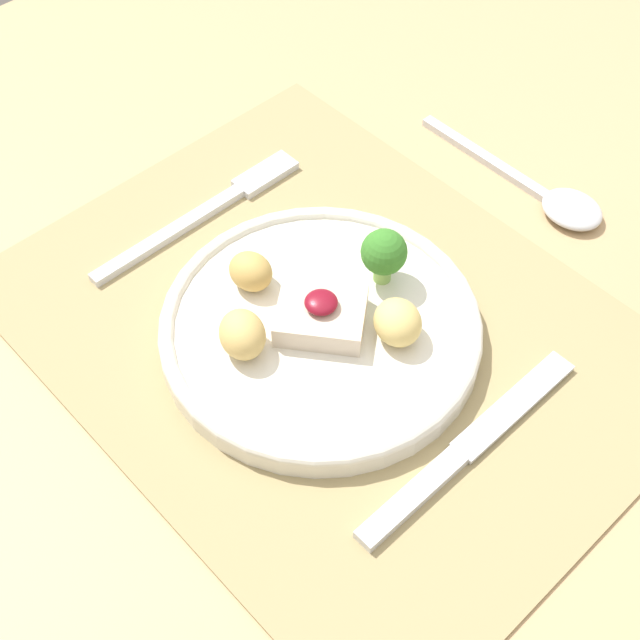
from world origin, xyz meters
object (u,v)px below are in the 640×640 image
object	(u,v)px
dinner_plate	(320,324)
knife	(456,458)
fork	(213,207)
spoon	(553,198)

from	to	relation	value
dinner_plate	knife	size ratio (longest dim) A/B	1.15
fork	spoon	world-z (taller)	spoon
knife	spoon	world-z (taller)	spoon
dinner_plate	fork	xyz separation A→B (m)	(-0.16, 0.03, -0.01)
fork	spoon	size ratio (longest dim) A/B	1.09
fork	spoon	bearing A→B (deg)	50.80
spoon	fork	bearing A→B (deg)	-131.57
dinner_plate	spoon	bearing A→B (deg)	82.74
knife	spoon	size ratio (longest dim) A/B	1.09
dinner_plate	knife	bearing A→B (deg)	-2.46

